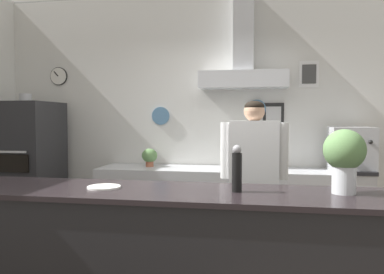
% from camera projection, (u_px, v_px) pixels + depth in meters
% --- Properties ---
extents(back_wall_assembly, '(5.34, 2.41, 3.04)m').
position_uv_depth(back_wall_assembly, '(206.00, 106.00, 4.64)').
color(back_wall_assembly, gray).
rests_on(back_wall_assembly, ground_plane).
extents(service_counter, '(4.76, 0.62, 1.04)m').
position_uv_depth(service_counter, '(146.00, 274.00, 2.31)').
color(service_counter, black).
rests_on(service_counter, ground_plane).
extents(back_prep_counter, '(3.06, 0.63, 0.89)m').
position_uv_depth(back_prep_counter, '(228.00, 207.00, 4.40)').
color(back_prep_counter, '#B7BABF').
rests_on(back_prep_counter, ground_plane).
extents(pizza_oven, '(0.71, 0.75, 1.77)m').
position_uv_depth(pizza_oven, '(27.00, 170.00, 4.61)').
color(pizza_oven, '#232326').
rests_on(pizza_oven, ground_plane).
extents(shop_worker, '(0.56, 0.23, 1.61)m').
position_uv_depth(shop_worker, '(254.00, 190.00, 3.17)').
color(shop_worker, '#232328').
rests_on(shop_worker, ground_plane).
extents(espresso_machine, '(0.44, 0.52, 0.49)m').
position_uv_depth(espresso_machine, '(351.00, 150.00, 4.11)').
color(espresso_machine, '#B7BABF').
rests_on(espresso_machine, back_prep_counter).
extents(potted_rosemary, '(0.19, 0.19, 0.22)m').
position_uv_depth(potted_rosemary, '(150.00, 156.00, 4.58)').
color(potted_rosemary, '#9E563D').
rests_on(potted_rosemary, back_prep_counter).
extents(potted_thyme, '(0.14, 0.14, 0.19)m').
position_uv_depth(potted_thyme, '(251.00, 160.00, 4.37)').
color(potted_thyme, '#4C4C51').
rests_on(potted_thyme, back_prep_counter).
extents(condiment_plate, '(0.20, 0.20, 0.01)m').
position_uv_depth(condiment_plate, '(104.00, 187.00, 2.32)').
color(condiment_plate, white).
rests_on(condiment_plate, service_counter).
extents(basil_vase, '(0.23, 0.23, 0.37)m').
position_uv_depth(basil_vase, '(344.00, 157.00, 2.14)').
color(basil_vase, silver).
rests_on(basil_vase, service_counter).
extents(pepper_grinder, '(0.06, 0.06, 0.27)m').
position_uv_depth(pepper_grinder, '(237.00, 169.00, 2.20)').
color(pepper_grinder, black).
rests_on(pepper_grinder, service_counter).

